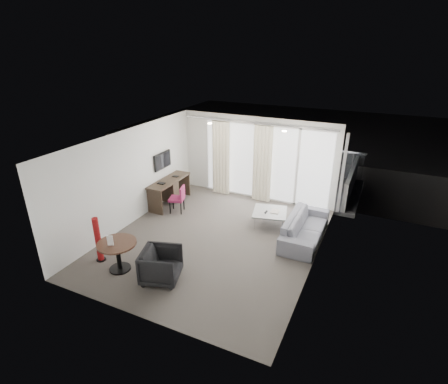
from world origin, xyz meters
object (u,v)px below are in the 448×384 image
at_px(desk, 170,192).
at_px(red_lamp, 98,240).
at_px(tub_armchair, 161,265).
at_px(rattan_chair_a, 297,174).
at_px(round_table, 118,256).
at_px(desk_chair, 177,199).
at_px(coffee_table, 270,218).
at_px(sofa, 305,227).
at_px(rattan_chair_b, 321,171).

bearing_deg(desk, red_lamp, -85.76).
xyz_separation_m(tub_armchair, rattan_chair_a, (1.24, 6.45, 0.07)).
bearing_deg(desk, round_table, -75.38).
distance_m(red_lamp, rattan_chair_a, 7.09).
xyz_separation_m(desk_chair, rattan_chair_a, (2.68, 3.56, 0.03)).
bearing_deg(round_table, coffee_table, 55.28).
bearing_deg(desk_chair, sofa, -15.17).
bearing_deg(sofa, rattan_chair_b, 5.32).
xyz_separation_m(red_lamp, rattan_chair_a, (2.94, 6.45, -0.11)).
relative_size(sofa, rattan_chair_b, 2.59).
bearing_deg(coffee_table, sofa, -17.44).
distance_m(round_table, sofa, 4.57).
xyz_separation_m(tub_armchair, coffee_table, (1.29, 3.29, -0.16)).
bearing_deg(desk, rattan_chair_b, 44.37).
relative_size(desk, tub_armchair, 2.13).
bearing_deg(coffee_table, rattan_chair_a, 90.85).
bearing_deg(round_table, rattan_chair_b, 67.26).
relative_size(coffee_table, rattan_chair_b, 1.06).
xyz_separation_m(desk, red_lamp, (0.24, -3.28, 0.15)).
height_order(desk, desk_chair, desk_chair).
distance_m(round_table, tub_armchair, 1.06).
distance_m(desk, desk_chair, 0.64).
height_order(tub_armchair, rattan_chair_b, rattan_chair_b).
xyz_separation_m(sofa, rattan_chair_a, (-1.09, 3.48, 0.11)).
height_order(desk, tub_armchair, desk).
bearing_deg(red_lamp, round_table, -8.27).
bearing_deg(desk, tub_armchair, -59.45).
height_order(tub_armchair, rattan_chair_a, rattan_chair_a).
relative_size(desk_chair, tub_armchair, 1.02).
height_order(desk, rattan_chair_b, rattan_chair_b).
relative_size(desk_chair, red_lamp, 0.74).
bearing_deg(coffee_table, round_table, -124.72).
distance_m(desk_chair, red_lamp, 2.90).
relative_size(coffee_table, rattan_chair_a, 1.03).
distance_m(desk_chair, coffee_table, 2.77).
distance_m(desk_chair, rattan_chair_a, 4.46).
bearing_deg(desk, sofa, -4.23).
bearing_deg(round_table, sofa, 42.03).
xyz_separation_m(round_table, rattan_chair_a, (2.30, 6.54, 0.09)).
bearing_deg(coffee_table, red_lamp, -132.17).
xyz_separation_m(desk_chair, round_table, (0.38, -2.98, -0.06)).
bearing_deg(tub_armchair, coffee_table, -38.69).
bearing_deg(rattan_chair_b, rattan_chair_a, -121.42).
xyz_separation_m(round_table, rattan_chair_b, (3.01, 7.18, 0.08)).
bearing_deg(desk, coffee_table, 0.22).
relative_size(desk, round_table, 1.98).
height_order(tub_armchair, sofa, tub_armchair).
relative_size(red_lamp, coffee_table, 1.23).
relative_size(tub_armchair, rattan_chair_a, 0.92).
xyz_separation_m(round_table, sofa, (3.39, 3.06, -0.02)).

